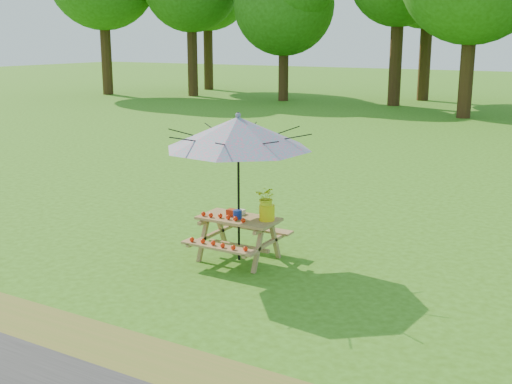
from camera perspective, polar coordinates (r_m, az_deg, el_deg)
The scene contains 6 objects.
ground at distance 8.50m, azimuth 9.64°, elevation -9.47°, with size 120.00×120.00×0.00m, color #366613.
picnic_table at distance 9.73m, azimuth -1.54°, elevation -4.22°, with size 1.20×1.32×0.67m.
patio_umbrella at distance 9.36m, azimuth -1.59°, elevation 5.28°, with size 2.71×2.71×2.25m.
produce_bins at distance 9.66m, azimuth -1.77°, elevation -1.90°, with size 0.29×0.36×0.13m.
tomatoes_row at distance 9.55m, azimuth -2.88°, elevation -2.20°, with size 0.77×0.13×0.07m, color red, non-canonical shape.
flower_bucket at distance 9.41m, azimuth 0.98°, elevation -0.90°, with size 0.34×0.31×0.52m.
Camera 1 is at (2.67, -7.37, 3.31)m, focal length 45.00 mm.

